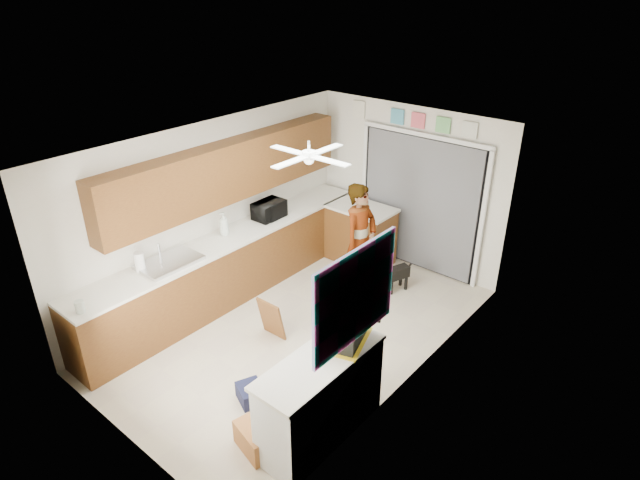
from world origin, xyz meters
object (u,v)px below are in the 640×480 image
Objects in this scene: cardboard_box at (258,437)px; dog at (396,277)px; soap_bottle at (224,223)px; man at (360,241)px; microwave at (269,210)px; navy_crate at (251,393)px; paper_towel_roll at (140,262)px; suitcase at (343,331)px.

cardboard_box is 0.83× the size of dog.
soap_bottle is 0.20× the size of man.
microwave is 1.53× the size of navy_crate.
microwave is 1.07× the size of cardboard_box.
soap_bottle is 1.33m from paper_towel_roll.
paper_towel_roll is 3.58m from dog.
soap_bottle is 1.33× the size of paper_towel_roll.
man is 3.19× the size of dog.
cardboard_box is 0.26× the size of man.
navy_crate is at bearing -68.79° from dog.
paper_towel_roll is at bearing -101.24° from dog.
paper_towel_roll is 0.58× the size of cardboard_box.
paper_towel_roll is (-0.10, -2.12, -0.00)m from microwave.
navy_crate is 0.58× the size of dog.
man is (-1.26, 2.02, -0.20)m from suitcase.
navy_crate is (-0.53, 0.40, -0.04)m from cardboard_box.
man reaches higher than paper_towel_roll.
man is at bearing 60.07° from paper_towel_roll.
cardboard_box is 1.42× the size of navy_crate.
paper_towel_roll is 2.10m from navy_crate.
soap_bottle is 2.50m from navy_crate.
suitcase is at bearing 31.44° from navy_crate.
microwave is at bearing 132.37° from cardboard_box.
paper_towel_roll is 0.53× the size of suitcase.
dog is (-0.02, 2.95, 0.11)m from navy_crate.
navy_crate is at bearing -35.68° from soap_bottle.
soap_bottle reaches higher than dog.
microwave is 0.98× the size of suitcase.
cardboard_box is at bearing -127.14° from suitcase.
man is at bearing -74.53° from microwave.
cardboard_box is at bearing -9.58° from paper_towel_roll.
microwave is 2.93m from navy_crate.
soap_bottle reaches higher than paper_towel_roll.
soap_bottle is 0.77× the size of cardboard_box.
man is at bearing 107.76° from cardboard_box.
microwave reaches higher than dog.
soap_bottle is (-0.09, -0.79, 0.04)m from microwave.
suitcase is at bearing 70.89° from cardboard_box.
dog is at bearing 58.01° from paper_towel_roll.
microwave is at bearing -133.91° from dog.
cardboard_box is at bearing -36.86° from navy_crate.
microwave is 1.85× the size of paper_towel_roll.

